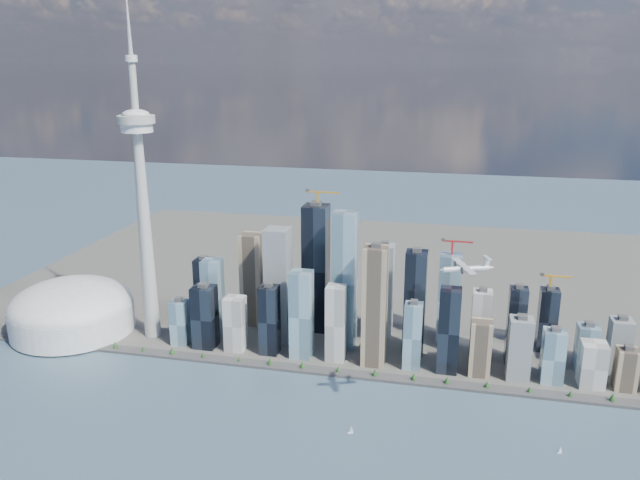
% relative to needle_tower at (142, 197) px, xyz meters
% --- Properties ---
extents(ground, '(4000.00, 4000.00, 0.00)m').
position_rel_needle_tower_xyz_m(ground, '(300.00, -310.00, -235.84)').
color(ground, '#374B61').
rests_on(ground, ground).
extents(seawall, '(1100.00, 22.00, 4.00)m').
position_rel_needle_tower_xyz_m(seawall, '(300.00, -60.00, -233.84)').
color(seawall, '#383838').
rests_on(seawall, ground).
extents(land, '(1400.00, 900.00, 3.00)m').
position_rel_needle_tower_xyz_m(land, '(300.00, 390.00, -234.34)').
color(land, '#4C4C47').
rests_on(land, ground).
extents(shoreline_trees, '(960.53, 7.20, 8.80)m').
position_rel_needle_tower_xyz_m(shoreline_trees, '(300.00, -60.00, -227.06)').
color(shoreline_trees, '#3F2D1E').
rests_on(shoreline_trees, seawall).
extents(skyscraper_cluster, '(736.00, 142.00, 239.72)m').
position_rel_needle_tower_xyz_m(skyscraper_cluster, '(359.62, 26.82, -161.85)').
color(skyscraper_cluster, black).
rests_on(skyscraper_cluster, land).
extents(needle_tower, '(56.00, 56.00, 550.50)m').
position_rel_needle_tower_xyz_m(needle_tower, '(0.00, 0.00, 0.00)').
color(needle_tower, '#AAAAA4').
rests_on(needle_tower, land).
extents(dome_stadium, '(200.00, 200.00, 86.00)m').
position_rel_needle_tower_xyz_m(dome_stadium, '(-140.00, -10.00, -196.40)').
color(dome_stadium, silver).
rests_on(dome_stadium, land).
extents(airplane, '(60.20, 53.91, 15.20)m').
position_rel_needle_tower_xyz_m(airplane, '(492.02, -199.05, -14.49)').
color(airplane, silver).
rests_on(airplane, ground).
extents(sailboat_west, '(7.81, 3.21, 10.78)m').
position_rel_needle_tower_xyz_m(sailboat_west, '(367.74, -204.08, -232.38)').
color(sailboat_west, white).
rests_on(sailboat_west, ground).
extents(sailboat_east, '(6.20, 3.81, 8.87)m').
position_rel_needle_tower_xyz_m(sailboat_east, '(612.26, -190.35, -232.99)').
color(sailboat_east, white).
rests_on(sailboat_east, ground).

